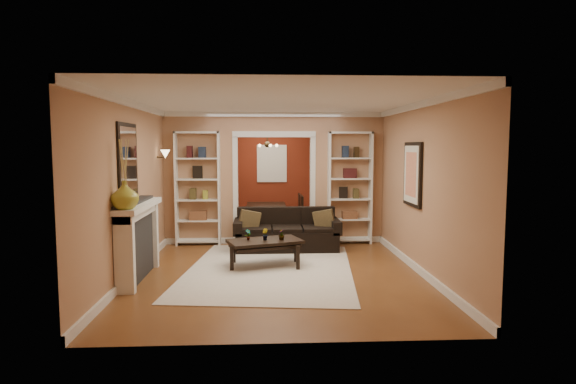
{
  "coord_description": "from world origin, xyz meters",
  "views": [
    {
      "loc": [
        -0.22,
        -8.74,
        2.01
      ],
      "look_at": [
        0.19,
        -0.8,
        1.25
      ],
      "focal_mm": 30.0,
      "sensor_mm": 36.0,
      "label": 1
    }
  ],
  "objects": [
    {
      "name": "dining_window",
      "position": [
        0.0,
        3.93,
        1.55
      ],
      "size": [
        0.78,
        0.03,
        0.98
      ],
      "primitive_type": "cube",
      "color": "#8CA5CC",
      "rests_on": "wall_back"
    },
    {
      "name": "dining_chair_nw",
      "position": [
        -0.68,
        2.3,
        0.43
      ],
      "size": [
        0.44,
        0.44,
        0.86
      ],
      "primitive_type": "cube",
      "rotation": [
        0.0,
        0.0,
        1.53
      ],
      "color": "black",
      "rests_on": "floor"
    },
    {
      "name": "bookshelf_right",
      "position": [
        1.55,
        1.03,
        1.15
      ],
      "size": [
        0.9,
        0.3,
        2.3
      ],
      "primitive_type": "cube",
      "color": "white",
      "rests_on": "floor"
    },
    {
      "name": "wall_right",
      "position": [
        2.25,
        0.0,
        1.35
      ],
      "size": [
        0.0,
        8.0,
        8.0
      ],
      "primitive_type": "plane",
      "rotation": [
        1.57,
        0.0,
        -1.57
      ],
      "color": "tan",
      "rests_on": "ground"
    },
    {
      "name": "plant_left",
      "position": [
        -0.48,
        -0.84,
        0.54
      ],
      "size": [
        0.12,
        0.11,
        0.18
      ],
      "primitive_type": "imported",
      "rotation": [
        0.0,
        0.0,
        0.74
      ],
      "color": "#336626",
      "rests_on": "coffee_table"
    },
    {
      "name": "coffee_table",
      "position": [
        -0.2,
        -0.84,
        0.23
      ],
      "size": [
        1.33,
        0.99,
        0.45
      ],
      "primitive_type": "cube",
      "rotation": [
        0.0,
        0.0,
        0.32
      ],
      "color": "black",
      "rests_on": "floor"
    },
    {
      "name": "wall_sconce",
      "position": [
        -2.15,
        0.55,
        1.83
      ],
      "size": [
        0.18,
        0.18,
        0.22
      ],
      "primitive_type": "cube",
      "color": "#FFE0A5",
      "rests_on": "wall_left"
    },
    {
      "name": "pillow_right",
      "position": [
        0.95,
        0.43,
        0.58
      ],
      "size": [
        0.4,
        0.24,
        0.39
      ],
      "primitive_type": "cube",
      "rotation": [
        0.0,
        0.0,
        -0.37
      ],
      "color": "brown",
      "rests_on": "sofa"
    },
    {
      "name": "sofa",
      "position": [
        0.23,
        0.45,
        0.4
      ],
      "size": [
        2.04,
        0.88,
        0.8
      ],
      "primitive_type": "cube",
      "color": "black",
      "rests_on": "floor"
    },
    {
      "name": "ceiling",
      "position": [
        0.0,
        0.0,
        2.7
      ],
      "size": [
        8.0,
        8.0,
        0.0
      ],
      "primitive_type": "plane",
      "rotation": [
        3.14,
        0.0,
        0.0
      ],
      "color": "white",
      "rests_on": "ground"
    },
    {
      "name": "fireplace",
      "position": [
        -2.09,
        -1.5,
        0.58
      ],
      "size": [
        0.32,
        1.7,
        1.16
      ],
      "primitive_type": "cube",
      "color": "white",
      "rests_on": "floor"
    },
    {
      "name": "partition_wall",
      "position": [
        0.0,
        1.2,
        1.35
      ],
      "size": [
        4.5,
        0.15,
        2.7
      ],
      "primitive_type": "cube",
      "color": "tan",
      "rests_on": "floor"
    },
    {
      "name": "wall_back",
      "position": [
        0.0,
        4.0,
        1.35
      ],
      "size": [
        8.0,
        0.0,
        8.0
      ],
      "primitive_type": "plane",
      "rotation": [
        1.57,
        0.0,
        0.0
      ],
      "color": "tan",
      "rests_on": "ground"
    },
    {
      "name": "plant_right",
      "position": [
        0.07,
        -0.84,
        0.54
      ],
      "size": [
        0.1,
        0.1,
        0.18
      ],
      "primitive_type": "imported",
      "rotation": [
        0.0,
        0.0,
        4.67
      ],
      "color": "#336626",
      "rests_on": "coffee_table"
    },
    {
      "name": "dining_chair_se",
      "position": [
        0.42,
        2.9,
        0.44
      ],
      "size": [
        0.45,
        0.45,
        0.88
      ],
      "primitive_type": "cube",
      "rotation": [
        0.0,
        0.0,
        -1.54
      ],
      "color": "black",
      "rests_on": "floor"
    },
    {
      "name": "mirror",
      "position": [
        -2.23,
        -1.5,
        1.8
      ],
      "size": [
        0.03,
        0.95,
        1.1
      ],
      "primitive_type": "cube",
      "color": "silver",
      "rests_on": "wall_left"
    },
    {
      "name": "red_back_panel",
      "position": [
        0.0,
        3.97,
        1.32
      ],
      "size": [
        4.44,
        0.04,
        2.64
      ],
      "primitive_type": "cube",
      "color": "maroon",
      "rests_on": "floor"
    },
    {
      "name": "framed_art",
      "position": [
        2.21,
        -1.0,
        1.55
      ],
      "size": [
        0.04,
        0.85,
        1.05
      ],
      "primitive_type": "cube",
      "color": "black",
      "rests_on": "wall_right"
    },
    {
      "name": "chandelier",
      "position": [
        0.0,
        2.7,
        2.02
      ],
      "size": [
        0.5,
        0.5,
        0.3
      ],
      "primitive_type": "cube",
      "color": "#382C19",
      "rests_on": "ceiling"
    },
    {
      "name": "area_rug",
      "position": [
        -0.13,
        -1.07,
        0.01
      ],
      "size": [
        3.03,
        3.96,
        0.01
      ],
      "primitive_type": "cube",
      "rotation": [
        0.0,
        0.0,
        -0.11
      ],
      "color": "beige",
      "rests_on": "floor"
    },
    {
      "name": "dining_chair_ne",
      "position": [
        0.42,
        2.3,
        0.45
      ],
      "size": [
        0.46,
        0.46,
        0.89
      ],
      "primitive_type": "cube",
      "rotation": [
        0.0,
        0.0,
        -1.62
      ],
      "color": "black",
      "rests_on": "floor"
    },
    {
      "name": "wall_front",
      "position": [
        0.0,
        -4.0,
        1.35
      ],
      "size": [
        8.0,
        0.0,
        8.0
      ],
      "primitive_type": "plane",
      "rotation": [
        -1.57,
        0.0,
        0.0
      ],
      "color": "tan",
      "rests_on": "ground"
    },
    {
      "name": "pillow_left",
      "position": [
        -0.5,
        0.43,
        0.58
      ],
      "size": [
        0.4,
        0.2,
        0.39
      ],
      "primitive_type": "cube",
      "rotation": [
        0.0,
        0.0,
        0.23
      ],
      "color": "brown",
      "rests_on": "sofa"
    },
    {
      "name": "dining_chair_sw",
      "position": [
        -0.68,
        2.9,
        0.48
      ],
      "size": [
        0.56,
        0.56,
        0.95
      ],
      "primitive_type": "cube",
      "rotation": [
        0.0,
        0.0,
        1.78
      ],
      "color": "black",
      "rests_on": "floor"
    },
    {
      "name": "wall_left",
      "position": [
        -2.25,
        0.0,
        1.35
      ],
      "size": [
        0.0,
        8.0,
        8.0
      ],
      "primitive_type": "plane",
      "rotation": [
        1.57,
        0.0,
        1.57
      ],
      "color": "tan",
      "rests_on": "ground"
    },
    {
      "name": "vase",
      "position": [
        -2.09,
        -2.2,
        1.35
      ],
      "size": [
        0.48,
        0.48,
        0.39
      ],
      "primitive_type": "imported",
      "rotation": [
        0.0,
        0.0,
        -0.39
      ],
      "color": "#A0A334",
      "rests_on": "fireplace"
    },
    {
      "name": "bookshelf_left",
      "position": [
        -1.55,
        1.03,
        1.15
      ],
      "size": [
        0.9,
        0.3,
        2.3
      ],
      "primitive_type": "cube",
      "color": "white",
      "rests_on": "floor"
    },
    {
      "name": "floor",
      "position": [
        0.0,
        0.0,
        0.0
      ],
      "size": [
        8.0,
        8.0,
        0.0
      ],
      "primitive_type": "plane",
      "color": "brown",
      "rests_on": "ground"
    },
    {
      "name": "dining_table",
      "position": [
        -0.13,
        2.6,
        0.3
      ],
      "size": [
        1.69,
        0.94,
        0.59
      ],
      "primitive_type": "imported",
      "rotation": [
        0.0,
        0.0,
        1.57
      ],
      "color": "black",
      "rests_on": "floor"
    },
    {
      "name": "plant_center",
      "position": [
        -0.2,
        -0.84,
        0.55
      ],
      "size": [
        0.12,
        0.13,
        0.19
      ],
      "primitive_type": "imported",
      "rotation": [
        0.0,
        0.0,
        2.03
      ],
      "color": "#336626",
      "rests_on": "coffee_table"
    }
  ]
}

